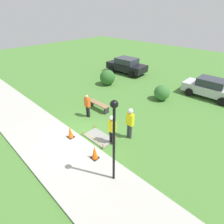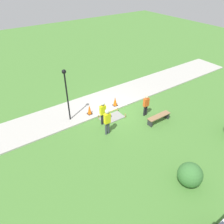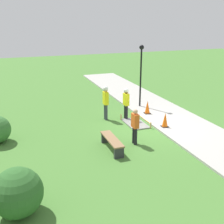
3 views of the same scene
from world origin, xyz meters
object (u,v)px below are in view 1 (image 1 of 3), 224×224
worker_assistant (130,121)px  lamppost_near (114,132)px  worker_supervisor (112,128)px  traffic_cone_far_patch (95,152)px  park_bench (99,105)px  parked_car_black (126,65)px  bystander_in_orange_shirt (87,105)px  traffic_cone_near_patch (70,132)px  parked_car_silver (210,88)px

worker_assistant → lamppost_near: bearing=-63.7°
worker_supervisor → lamppost_near: 2.79m
traffic_cone_far_patch → park_bench: 4.89m
lamppost_near → parked_car_black: 14.63m
park_bench → worker_assistant: worker_assistant is taller
bystander_in_orange_shirt → parked_car_black: bearing=114.8°
traffic_cone_near_patch → parked_car_black: parked_car_black is taller
lamppost_near → parked_car_black: (-8.88, 11.50, -1.69)m
parked_car_silver → traffic_cone_far_patch: bearing=-98.2°
traffic_cone_near_patch → worker_assistant: bearing=45.8°
parked_car_silver → traffic_cone_near_patch: bearing=-108.9°
traffic_cone_far_patch → park_bench: bearing=135.5°
bystander_in_orange_shirt → parked_car_silver: (4.75, 8.81, -0.11)m
traffic_cone_near_patch → worker_supervisor: worker_supervisor is taller
worker_assistant → parked_car_black: bearing=130.6°
park_bench → traffic_cone_near_patch: bearing=-68.2°
park_bench → worker_assistant: size_ratio=0.96×
traffic_cone_far_patch → bystander_in_orange_shirt: 4.03m
lamppost_near → parked_car_silver: 11.45m
traffic_cone_near_patch → worker_supervisor: bearing=34.0°
traffic_cone_near_patch → parked_car_black: size_ratio=0.16×
park_bench → worker_supervisor: size_ratio=1.02×
traffic_cone_near_patch → lamppost_near: (3.61, -0.34, 2.08)m
park_bench → traffic_cone_far_patch: bearing=-44.5°
traffic_cone_far_patch → park_bench: size_ratio=0.42×
park_bench → lamppost_near: lamppost_near is taller
bystander_in_orange_shirt → parked_car_silver: 10.01m
worker_assistant → parked_car_black: size_ratio=0.41×
park_bench → bystander_in_orange_shirt: bearing=-79.8°
parked_car_silver → worker_assistant: bearing=-99.5°
traffic_cone_near_patch → parked_car_black: (-5.27, 11.16, 0.39)m
worker_supervisor → parked_car_silver: size_ratio=0.43×
lamppost_near → parked_car_black: lamppost_near is taller
traffic_cone_near_patch → worker_supervisor: 2.40m
park_bench → parked_car_black: bearing=116.7°
traffic_cone_far_patch → parked_car_black: (-7.44, 11.28, 0.38)m
bystander_in_orange_shirt → lamppost_near: bearing=-28.0°
park_bench → lamppost_near: (4.93, -3.65, 2.18)m
bystander_in_orange_shirt → traffic_cone_near_patch: bearing=-62.7°
bystander_in_orange_shirt → worker_supervisor: bearing=-15.9°
park_bench → bystander_in_orange_shirt: 1.28m
park_bench → bystander_in_orange_shirt: size_ratio=1.12×
worker_assistant → parked_car_silver: size_ratio=0.46×
lamppost_near → parked_car_silver: size_ratio=0.91×
traffic_cone_far_patch → worker_supervisor: size_ratio=0.43×
traffic_cone_far_patch → bystander_in_orange_shirt: bystander_in_orange_shirt is taller
traffic_cone_far_patch → bystander_in_orange_shirt: (-3.28, 2.29, 0.43)m
worker_supervisor → parked_car_black: (-7.21, 9.86, -0.19)m
park_bench → parked_car_silver: bearing=57.2°
traffic_cone_far_patch → parked_car_silver: (1.46, 11.10, 0.32)m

